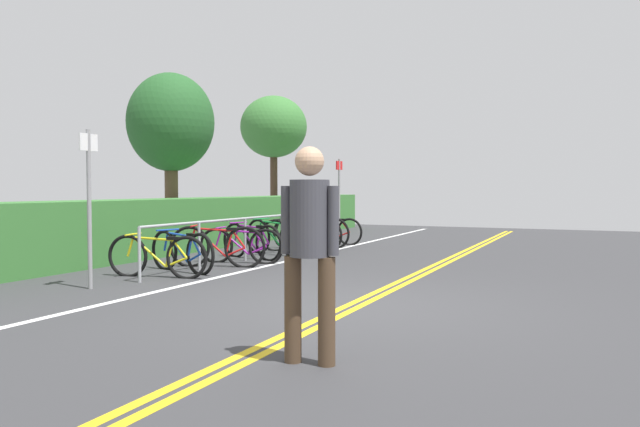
# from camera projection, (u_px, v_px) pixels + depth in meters

# --- Properties ---
(ground_plane) EXTENTS (31.25, 13.77, 0.05)m
(ground_plane) POSITION_uv_depth(u_px,v_px,m) (354.00, 308.00, 7.40)
(ground_plane) COLOR #353538
(centre_line_yellow_inner) EXTENTS (28.13, 0.10, 0.00)m
(centre_line_yellow_inner) POSITION_uv_depth(u_px,v_px,m) (360.00, 306.00, 7.37)
(centre_line_yellow_inner) COLOR gold
(centre_line_yellow_inner) RESTS_ON ground_plane
(centre_line_yellow_outer) EXTENTS (28.13, 0.10, 0.00)m
(centre_line_yellow_outer) POSITION_uv_depth(u_px,v_px,m) (348.00, 305.00, 7.43)
(centre_line_yellow_outer) COLOR gold
(centre_line_yellow_outer) RESTS_ON ground_plane
(bike_lane_stripe_white) EXTENTS (28.13, 0.12, 0.00)m
(bike_lane_stripe_white) POSITION_uv_depth(u_px,v_px,m) (165.00, 289.00, 8.57)
(bike_lane_stripe_white) COLOR white
(bike_lane_stripe_white) RESTS_ON ground_plane
(bike_rack) EXTENTS (7.62, 0.05, 0.85)m
(bike_rack) POSITION_uv_depth(u_px,v_px,m) (264.00, 226.00, 12.65)
(bike_rack) COLOR #9EA0A5
(bike_rack) RESTS_ON ground_plane
(bicycle_0) EXTENTS (0.49, 1.72, 0.72)m
(bicycle_0) POSITION_uv_depth(u_px,v_px,m) (157.00, 256.00, 9.74)
(bicycle_0) COLOR black
(bicycle_0) RESTS_ON ground_plane
(bicycle_1) EXTENTS (0.60, 1.65, 0.74)m
(bicycle_1) POSITION_uv_depth(u_px,v_px,m) (182.00, 252.00, 10.39)
(bicycle_1) COLOR black
(bicycle_1) RESTS_ON ground_plane
(bicycle_2) EXTENTS (0.63, 1.73, 0.78)m
(bicycle_2) POSITION_uv_depth(u_px,v_px,m) (217.00, 247.00, 11.03)
(bicycle_2) COLOR black
(bicycle_2) RESTS_ON ground_plane
(bicycle_3) EXTENTS (0.48, 1.67, 0.71)m
(bicycle_3) POSITION_uv_depth(u_px,v_px,m) (241.00, 246.00, 11.60)
(bicycle_3) COLOR black
(bicycle_3) RESTS_ON ground_plane
(bicycle_4) EXTENTS (0.63, 1.67, 0.75)m
(bicycle_4) POSITION_uv_depth(u_px,v_px,m) (251.00, 241.00, 12.32)
(bicycle_4) COLOR black
(bicycle_4) RESTS_ON ground_plane
(bicycle_5) EXTENTS (0.69, 1.78, 0.79)m
(bicycle_5) POSITION_uv_depth(u_px,v_px,m) (275.00, 237.00, 13.05)
(bicycle_5) COLOR black
(bicycle_5) RESTS_ON ground_plane
(bicycle_6) EXTENTS (0.46, 1.80, 0.76)m
(bicycle_6) POSITION_uv_depth(u_px,v_px,m) (296.00, 236.00, 13.65)
(bicycle_6) COLOR black
(bicycle_6) RESTS_ON ground_plane
(bicycle_7) EXTENTS (0.46, 1.85, 0.77)m
(bicycle_7) POSITION_uv_depth(u_px,v_px,m) (307.00, 234.00, 14.21)
(bicycle_7) COLOR black
(bicycle_7) RESTS_ON ground_plane
(bicycle_8) EXTENTS (0.46, 1.74, 0.75)m
(bicycle_8) POSITION_uv_depth(u_px,v_px,m) (318.00, 232.00, 14.89)
(bicycle_8) COLOR black
(bicycle_8) RESTS_ON ground_plane
(bicycle_9) EXTENTS (0.46, 1.75, 0.72)m
(bicycle_9) POSITION_uv_depth(u_px,v_px,m) (331.00, 231.00, 15.59)
(bicycle_9) COLOR black
(bicycle_9) RESTS_ON ground_plane
(pedestrian) EXTENTS (0.32, 0.49, 1.75)m
(pedestrian) POSITION_uv_depth(u_px,v_px,m) (310.00, 239.00, 4.91)
(pedestrian) COLOR #4C3826
(pedestrian) RESTS_ON ground_plane
(sign_post_near) EXTENTS (0.36, 0.07, 2.24)m
(sign_post_near) POSITION_uv_depth(u_px,v_px,m) (89.00, 193.00, 8.58)
(sign_post_near) COLOR gray
(sign_post_near) RESTS_ON ground_plane
(sign_post_far) EXTENTS (0.36, 0.06, 2.23)m
(sign_post_far) POSITION_uv_depth(u_px,v_px,m) (339.00, 191.00, 17.00)
(sign_post_far) COLOR gray
(sign_post_far) RESTS_ON ground_plane
(hedge_backdrop) EXTENTS (16.57, 1.19, 1.19)m
(hedge_backdrop) POSITION_uv_depth(u_px,v_px,m) (210.00, 222.00, 15.00)
(hedge_backdrop) COLOR #387533
(hedge_backdrop) RESTS_ON ground_plane
(tree_mid) EXTENTS (2.14, 2.14, 4.26)m
(tree_mid) POSITION_uv_depth(u_px,v_px,m) (171.00, 124.00, 15.19)
(tree_mid) COLOR brown
(tree_mid) RESTS_ON ground_plane
(tree_far_right) EXTENTS (2.39, 2.39, 4.72)m
(tree_far_right) POSITION_uv_depth(u_px,v_px,m) (274.00, 128.00, 22.00)
(tree_far_right) COLOR #473323
(tree_far_right) RESTS_ON ground_plane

